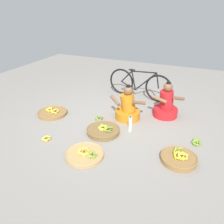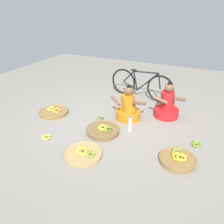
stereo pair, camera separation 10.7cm
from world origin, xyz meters
name	(u,v)px [view 1 (the left image)]	position (x,y,z in m)	size (l,w,h in m)	color
ground_plane	(116,123)	(0.00, 0.00, 0.00)	(10.00, 10.00, 0.00)	gray
vendor_woman_front	(128,108)	(0.14, 0.30, 0.24)	(0.74, 0.53, 0.76)	orange
vendor_woman_behind	(166,105)	(0.85, 0.73, 0.25)	(0.63, 0.52, 0.79)	red
bicycle_leaning	(139,84)	(0.02, 1.49, 0.36)	(1.70, 0.25, 0.73)	black
banana_basket_back_center	(85,154)	(-0.05, -1.19, 0.04)	(0.62, 0.62, 0.14)	tan
banana_basket_front_right	(53,113)	(-1.43, -0.20, 0.04)	(0.63, 0.63, 0.14)	olive
banana_basket_back_left	(103,130)	(-0.08, -0.44, 0.06)	(0.63, 0.63, 0.16)	brown
banana_basket_front_left	(179,158)	(1.36, -0.71, 0.05)	(0.57, 0.57, 0.16)	olive
loose_bananas_near_bicycle	(46,138)	(-0.92, -1.06, 0.03)	(0.18, 0.17, 0.08)	yellow
loose_bananas_mid_left	(99,118)	(-0.39, 0.01, 0.03)	(0.18, 0.18, 0.09)	olive
loose_bananas_front_center	(196,142)	(1.58, -0.10, 0.03)	(0.18, 0.24, 0.08)	olive
water_bottle	(130,124)	(0.36, -0.17, 0.15)	(0.07, 0.07, 0.32)	silver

